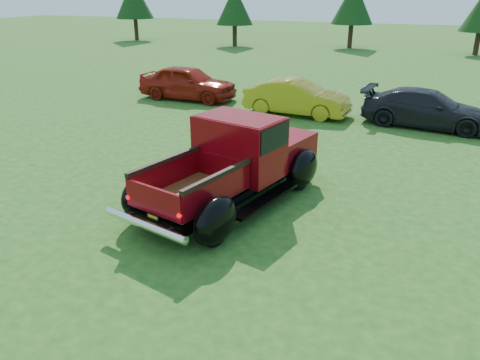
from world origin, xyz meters
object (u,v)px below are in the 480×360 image
at_px(tree_mid_left, 353,2).
at_px(show_car_yellow, 297,98).
at_px(tree_west, 235,6).
at_px(show_car_grey, 427,109).
at_px(show_car_red, 188,83).
at_px(pickup_truck, 240,160).

distance_m(tree_mid_left, show_car_yellow, 22.19).
xyz_separation_m(tree_west, show_car_grey, (15.05, -19.94, -2.48)).
bearing_deg(show_car_yellow, tree_west, 31.82).
distance_m(tree_west, show_car_yellow, 22.69).
distance_m(tree_mid_left, show_car_grey, 22.92).
xyz_separation_m(tree_mid_left, show_car_red, (-3.50, -21.08, -2.67)).
height_order(tree_west, show_car_red, tree_west).
bearing_deg(pickup_truck, show_car_grey, 78.53).
distance_m(tree_west, show_car_grey, 25.10).
xyz_separation_m(tree_west, show_car_yellow, (10.50, -19.97, -2.47)).
xyz_separation_m(pickup_truck, show_car_yellow, (-0.73, 7.75, -0.25)).
relative_size(tree_west, show_car_grey, 1.06).
height_order(tree_mid_left, show_car_yellow, tree_mid_left).
height_order(tree_west, show_car_grey, tree_west).
xyz_separation_m(tree_west, tree_mid_left, (9.00, 2.00, 0.27)).
relative_size(show_car_yellow, show_car_grey, 0.90).
relative_size(pickup_truck, show_car_grey, 1.25).
bearing_deg(show_car_grey, show_car_yellow, 97.96).
xyz_separation_m(show_car_yellow, show_car_grey, (4.55, 0.03, -0.02)).
bearing_deg(show_car_yellow, pickup_truck, -170.57).
height_order(pickup_truck, show_car_yellow, pickup_truck).
xyz_separation_m(tree_mid_left, pickup_truck, (2.23, -29.72, -2.49)).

